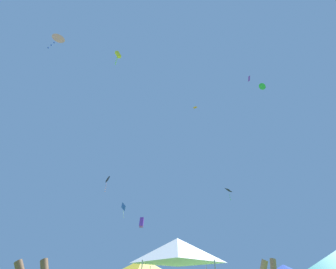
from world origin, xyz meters
name	(u,v)px	position (x,y,z in m)	size (l,w,h in m)	color
canopy_tent_white	(178,250)	(0.39, 7.73, 3.18)	(3.50, 3.50, 3.74)	#9E9EA3
canopy_tent_yellow	(142,267)	(-2.01, 11.77, 2.72)	(2.99, 2.99, 3.20)	#9E9EA3
kite_pink_delta	(58,38)	(-14.23, 8.01, 26.96)	(1.51, 1.50, 2.77)	pink
kite_orange_diamond	(195,107)	(4.15, 20.82, 26.69)	(0.82, 0.71, 0.32)	orange
kite_black_diamond	(229,190)	(8.28, 24.54, 12.95)	(0.93, 0.81, 1.93)	black
kite_purple_box	(142,222)	(-4.43, 24.87, 8.69)	(0.51, 0.87, 1.35)	purple
kite_purple_diamond	(249,79)	(12.13, 15.53, 27.29)	(0.76, 0.81, 0.85)	purple
kite_blue_diamond	(124,208)	(-8.27, 29.10, 12.04)	(0.95, 0.92, 2.27)	blue
kite_green_delta	(262,86)	(10.54, 10.88, 19.79)	(0.69, 0.85, 0.65)	green
kite_black_delta	(107,180)	(-9.80, 23.13, 14.32)	(0.91, 1.25, 2.41)	black
kite_yellow_box	(118,55)	(-5.08, 6.58, 20.03)	(0.72, 0.58, 1.76)	yellow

